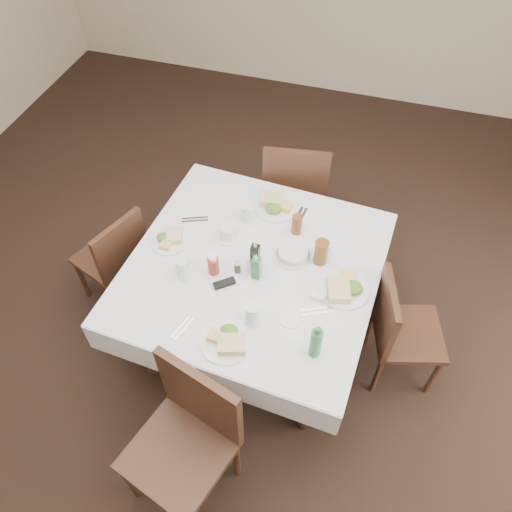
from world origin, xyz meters
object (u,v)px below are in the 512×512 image
(water_s, at_px, (253,314))
(oil_cruet_green, at_px, (256,267))
(chair_east, at_px, (397,327))
(water_n, at_px, (246,213))
(chair_north, at_px, (295,187))
(ketchup_bottle, at_px, (213,265))
(green_bottle, at_px, (316,342))
(dining_table, at_px, (254,272))
(chair_south, at_px, (189,432))
(water_w, at_px, (183,268))
(water_e, at_px, (327,251))
(bread_basket, at_px, (293,254))
(oil_cruet_dark, at_px, (255,255))
(coffee_mug, at_px, (227,234))
(chair_west, at_px, (116,256))

(water_s, height_order, oil_cruet_green, oil_cruet_green)
(chair_east, height_order, water_n, water_n)
(chair_north, bearing_deg, ketchup_bottle, -102.59)
(chair_north, distance_m, green_bottle, 1.54)
(dining_table, relative_size, chair_south, 1.54)
(chair_east, height_order, green_bottle, green_bottle)
(ketchup_bottle, bearing_deg, water_w, -153.07)
(chair_east, distance_m, water_e, 0.64)
(chair_north, xyz_separation_m, ketchup_bottle, (-0.24, -1.09, 0.27))
(chair_north, relative_size, ketchup_bottle, 6.80)
(dining_table, relative_size, bread_basket, 7.70)
(water_e, xyz_separation_m, oil_cruet_dark, (-0.40, -0.17, 0.02))
(dining_table, distance_m, ketchup_bottle, 0.28)
(chair_north, height_order, water_n, chair_north)
(water_w, xyz_separation_m, oil_cruet_dark, (0.38, 0.21, 0.02))
(oil_cruet_dark, bearing_deg, chair_south, -92.72)
(chair_south, height_order, oil_cruet_dark, chair_south)
(oil_cruet_dark, distance_m, coffee_mug, 0.28)
(dining_table, height_order, chair_north, chair_north)
(chair_south, xyz_separation_m, water_w, (-0.33, 0.80, 0.25))
(water_n, xyz_separation_m, ketchup_bottle, (-0.05, -0.47, 0.01))
(oil_cruet_dark, distance_m, ketchup_bottle, 0.25)
(coffee_mug, bearing_deg, chair_south, -81.17)
(water_n, xyz_separation_m, water_s, (0.27, -0.73, 0.01))
(chair_north, relative_size, chair_east, 1.13)
(ketchup_bottle, bearing_deg, water_s, -39.74)
(chair_west, xyz_separation_m, oil_cruet_green, (1.03, -0.10, 0.36))
(chair_west, xyz_separation_m, water_e, (1.40, 0.16, 0.34))
(water_w, bearing_deg, water_e, 25.86)
(oil_cruet_green, bearing_deg, chair_east, 4.62)
(chair_west, xyz_separation_m, bread_basket, (1.20, 0.11, 0.31))
(bread_basket, bearing_deg, ketchup_bottle, -149.90)
(green_bottle, bearing_deg, water_w, 161.83)
(water_w, height_order, oil_cruet_dark, oil_cruet_dark)
(dining_table, bearing_deg, water_w, -151.51)
(chair_north, distance_m, bread_basket, 0.89)
(water_w, bearing_deg, ketchup_bottle, 26.93)
(dining_table, xyz_separation_m, water_e, (0.41, 0.18, 0.14))
(chair_east, xyz_separation_m, water_n, (-1.07, 0.35, 0.33))
(water_e, bearing_deg, water_s, -117.44)
(water_e, relative_size, water_w, 0.92)
(chair_east, bearing_deg, dining_table, 179.51)
(water_w, height_order, green_bottle, green_bottle)
(dining_table, relative_size, ketchup_bottle, 10.84)
(water_n, height_order, bread_basket, water_n)
(chair_west, distance_m, water_n, 0.96)
(bread_basket, bearing_deg, water_s, -100.84)
(oil_cruet_dark, distance_m, oil_cruet_green, 0.09)
(chair_south, bearing_deg, water_e, 69.23)
(dining_table, height_order, water_s, water_s)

